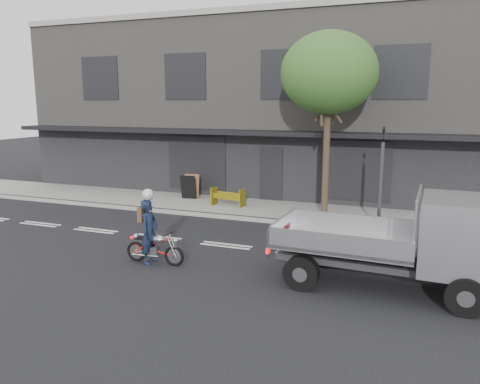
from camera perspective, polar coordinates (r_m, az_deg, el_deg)
name	(u,v)px	position (r m, az deg, el deg)	size (l,w,h in m)	color
ground	(226,245)	(14.34, -1.69, -6.53)	(80.00, 80.00, 0.00)	black
sidewalk	(271,210)	(18.60, 3.81, -2.23)	(32.00, 3.20, 0.15)	gray
kerb	(258,220)	(17.12, 2.25, -3.38)	(32.00, 0.20, 0.15)	gray
building_main	(310,108)	(24.51, 8.48, 10.10)	(26.00, 10.00, 8.00)	slate
street_tree	(329,74)	(17.15, 10.80, 14.00)	(3.40, 3.40, 6.74)	#382B21
traffic_light_pole	(381,183)	(16.25, 16.78, 1.07)	(0.12, 0.12, 3.50)	#2D2D30
motorcycle	(155,247)	(12.88, -10.36, -6.62)	(1.73, 0.50, 0.89)	black
rider	(149,232)	(12.84, -11.00, -4.76)	(0.64, 0.42, 1.75)	#121B32
flatbed_ute	(441,237)	(11.32, 23.32, -5.10)	(5.19, 2.31, 2.37)	black
construction_barrier	(226,197)	(18.80, -1.70, -0.67)	(1.33, 0.53, 0.75)	yellow
sandwich_board	(188,187)	(20.36, -6.33, 0.59)	(0.66, 0.44, 1.05)	black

